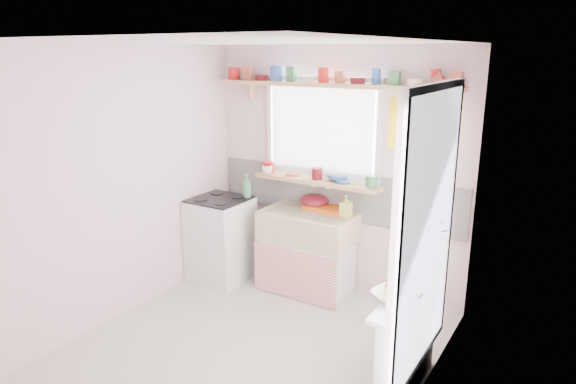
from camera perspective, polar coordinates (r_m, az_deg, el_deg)
The scene contains 19 objects.
room at distance 4.36m, azimuth 8.75°, elevation 1.04°, with size 3.20×3.20×3.20m.
sink_unit at distance 5.36m, azimuth 2.16°, elevation -6.58°, with size 0.95×0.65×1.11m.
cooker at distance 5.67m, azimuth -7.48°, elevation -5.16°, with size 0.58×0.58×0.93m.
radiator_ledge at distance 3.96m, azimuth 13.08°, elevation -16.10°, with size 0.22×0.95×0.78m.
windowsill at distance 5.30m, azimuth 3.24°, elevation 1.20°, with size 1.40×0.22×0.04m, color tan.
pine_shelf at distance 5.07m, azimuth 4.87°, elevation 11.75°, with size 2.52×0.24×0.04m, color tan.
shelf_crockery at distance 5.06m, azimuth 4.89°, elevation 12.60°, with size 2.47×0.11×0.12m.
sill_crockery at distance 5.28m, azimuth 3.25°, elevation 2.00°, with size 1.35×0.11×0.12m.
dish_tray at distance 5.33m, azimuth 4.41°, elevation -1.72°, with size 0.44×0.33×0.04m, color #DE5C13.
colander at distance 5.39m, azimuth 2.94°, elevation -0.97°, with size 0.31×0.31×0.14m, color maroon.
jade_plant at distance 4.05m, azimuth 14.28°, elevation -5.48°, with size 0.45×0.39×0.51m, color #356A2A.
fruit_bowl at distance 3.66m, azimuth 11.91°, elevation -11.34°, with size 0.31×0.31×0.08m, color silver.
herb_pot at distance 3.80m, azimuth 14.40°, elevation -9.49°, with size 0.10×0.07×0.19m, color #315D25.
soap_bottle_sink at distance 5.11m, azimuth 6.45°, elevation -1.54°, with size 0.10×0.10×0.21m, color #C4D25D.
sill_cup at distance 5.52m, azimuth -2.33°, elevation 2.50°, with size 0.12×0.12×0.09m, color silver.
sill_bowl at distance 5.24m, azimuth 5.55°, elevation 1.61°, with size 0.22×0.22×0.07m, color #335BA6.
shelf_vase at distance 4.63m, azimuth 16.41°, elevation 11.96°, with size 0.13×0.13×0.14m, color #AA4234.
cooker_bottle at distance 5.51m, azimuth -4.60°, elevation 0.71°, with size 0.10×0.10×0.26m, color #468C57.
fruit at distance 3.63m, azimuth 12.09°, elevation -10.46°, with size 0.20×0.14×0.10m.
Camera 1 is at (2.29, -3.04, 2.44)m, focal length 32.00 mm.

